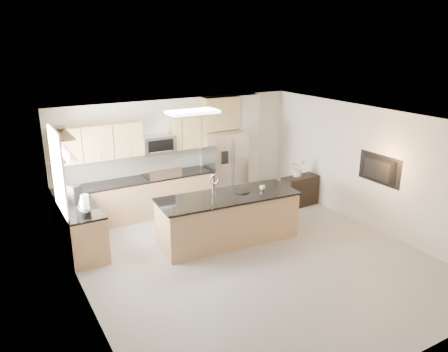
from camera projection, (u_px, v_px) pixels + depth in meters
floor at (252, 258)px, 8.19m from camera, size 6.50×6.50×0.00m
ceiling at (255, 121)px, 7.40m from camera, size 6.00×6.50×0.02m
wall_back at (179, 153)px, 10.48m from camera, size 6.00×0.02×2.60m
wall_front at (407, 275)px, 5.11m from camera, size 6.00×0.02×2.60m
wall_left at (82, 228)px, 6.38m from camera, size 0.02×6.50×2.60m
wall_right at (372, 169)px, 9.22m from camera, size 0.02×6.50×2.60m
back_counter at (136, 198)px, 9.89m from camera, size 3.55×0.66×1.44m
left_counter at (82, 230)px, 8.31m from camera, size 0.66×1.50×0.92m
range at (162, 194)px, 10.18m from camera, size 0.76×0.64×1.14m
upper_cabinets at (127, 139)px, 9.57m from camera, size 3.50×0.33×0.75m
microwave at (158, 144)px, 9.93m from camera, size 0.76×0.40×0.40m
refrigerator at (225, 167)px, 10.80m from camera, size 0.92×0.78×1.78m
partition_column at (246, 145)px, 11.22m from camera, size 0.60×0.30×2.60m
window at (58, 172)px, 7.81m from camera, size 0.04×1.15×1.65m
shelf_lower at (62, 154)px, 7.86m from camera, size 0.30×1.20×0.04m
shelf_upper at (60, 134)px, 7.75m from camera, size 0.30×1.20×0.04m
ceiling_fixture at (193, 112)px, 8.54m from camera, size 1.00×0.50×0.06m
island at (228, 218)px, 8.77m from camera, size 2.88×1.21×1.40m
credenza at (300, 191)px, 10.67m from camera, size 0.94×0.44×0.74m
cup at (262, 188)px, 8.92m from camera, size 0.15×0.15×0.09m
platter at (242, 191)px, 8.83m from camera, size 0.37×0.37×0.02m
blender at (85, 208)px, 7.66m from camera, size 0.18×0.18×0.42m
kettle at (82, 202)px, 8.17m from camera, size 0.19×0.19×0.23m
coffee_maker at (75, 195)px, 8.31m from camera, size 0.27×0.29×0.36m
bowl at (58, 128)px, 7.88m from camera, size 0.47×0.47×0.10m
flower_vase at (298, 163)px, 10.49m from camera, size 0.73×0.67×0.66m
television at (377, 170)px, 8.99m from camera, size 0.14×1.08×0.62m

